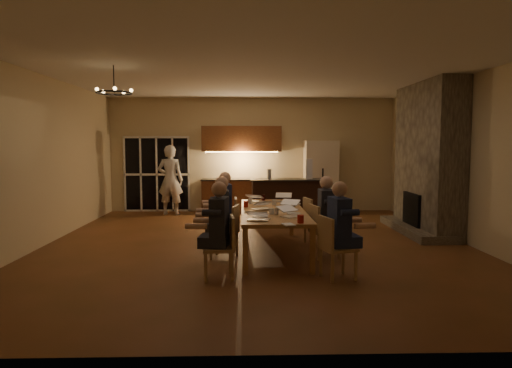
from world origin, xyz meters
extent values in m
plane|color=brown|center=(0.00, 0.00, 0.00)|extent=(9.00, 9.00, 0.00)
cube|color=#C9BD8E|center=(0.00, 4.52, 1.60)|extent=(8.00, 0.04, 3.20)
cube|color=#C9BD8E|center=(-4.02, 0.00, 1.60)|extent=(0.04, 9.00, 3.20)
cube|color=#C9BD8E|center=(4.02, 0.00, 1.60)|extent=(0.04, 9.00, 3.20)
cube|color=white|center=(0.00, 0.00, 3.22)|extent=(8.00, 9.00, 0.04)
cube|color=black|center=(-2.70, 4.47, 1.05)|extent=(1.86, 0.08, 2.10)
cube|color=#736B5A|center=(3.70, 1.20, 1.60)|extent=(0.58, 2.50, 3.20)
cube|color=beige|center=(1.90, 4.15, 1.00)|extent=(0.90, 0.68, 2.00)
cube|color=tan|center=(0.26, -0.50, 0.38)|extent=(1.10, 3.00, 0.75)
cube|color=black|center=(0.83, 2.28, 0.54)|extent=(1.88, 0.75, 1.08)
imported|color=silver|center=(-2.22, 3.82, 0.94)|extent=(0.74, 0.54, 1.89)
torus|color=black|center=(-2.39, -0.76, 2.75)|extent=(0.59, 0.59, 0.03)
cylinder|color=silver|center=(0.21, -1.03, 0.80)|extent=(0.08, 0.08, 0.10)
cylinder|color=silver|center=(0.33, 0.12, 0.80)|extent=(0.09, 0.09, 0.10)
cylinder|color=silver|center=(-0.12, 0.32, 0.80)|extent=(0.08, 0.08, 0.10)
cylinder|color=#B2180B|center=(0.58, -1.88, 0.81)|extent=(0.09, 0.09, 0.12)
cylinder|color=#B2180B|center=(-0.21, -0.16, 0.81)|extent=(0.08, 0.08, 0.12)
cylinder|color=#B2B2B7|center=(0.29, -1.13, 0.81)|extent=(0.07, 0.07, 0.12)
cylinder|color=#3F0F0C|center=(0.16, 0.83, 0.81)|extent=(0.07, 0.07, 0.12)
cylinder|color=#B2B2B7|center=(0.66, -0.26, 0.81)|extent=(0.07, 0.07, 0.12)
cylinder|color=silver|center=(0.58, -1.02, 0.76)|extent=(0.24, 0.24, 0.02)
cylinder|color=silver|center=(0.01, -1.34, 0.76)|extent=(0.25, 0.25, 0.02)
cylinder|color=silver|center=(0.73, 0.24, 0.76)|extent=(0.24, 0.24, 0.02)
cube|color=white|center=(0.39, -2.03, 0.76)|extent=(0.20, 0.25, 0.01)
cylinder|color=#99999E|center=(0.36, 2.21, 1.20)|extent=(0.08, 0.08, 0.24)
cube|color=silver|center=(1.32, 2.35, 1.32)|extent=(0.17, 0.17, 0.48)
camera|label=1|loc=(-0.25, -8.46, 1.90)|focal=32.00mm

